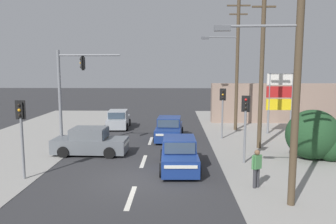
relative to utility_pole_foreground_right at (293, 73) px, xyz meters
name	(u,v)px	position (x,y,z in m)	size (l,w,h in m)	color
ground_plane	(137,180)	(-5.76, 2.56, -4.78)	(140.00, 140.00, 0.00)	#303033
lane_dash_near	(131,197)	(-5.76, 0.56, -4.77)	(0.20, 2.40, 0.01)	silver
lane_dash_mid	(144,161)	(-5.76, 5.56, -4.77)	(0.20, 2.40, 0.01)	silver
lane_dash_far	(151,141)	(-5.76, 10.56, -4.77)	(0.20, 2.40, 0.01)	silver
kerb_right_verge	(321,168)	(3.24, 4.56, -4.77)	(10.00, 44.00, 0.02)	gray
utility_pole_foreground_right	(293,73)	(0.00, 0.00, 0.00)	(3.78, 0.42, 8.85)	#4C3D2B
utility_pole_midground_right	(262,66)	(1.16, 8.64, 0.29)	(1.80, 0.26, 9.66)	#4C3D2B
utility_pole_background_right	(236,62)	(0.67, 14.72, 0.69)	(3.77, 0.64, 10.21)	#4C3D2B
traffic_signal_mast	(69,87)	(-10.33, 7.60, -0.95)	(3.69, 0.44, 6.00)	slate
pedestal_signal_right_kerb	(245,118)	(-0.45, 5.31, -2.36)	(0.44, 0.31, 3.56)	slate
pedestal_signal_left_kerb	(21,126)	(-10.83, 2.57, -2.36)	(0.44, 0.29, 3.56)	slate
pedestal_signal_far_median	(223,105)	(-0.76, 11.40, -2.36)	(0.44, 0.30, 3.56)	slate
shopping_plaza_sign	(280,95)	(3.84, 13.28, -1.80)	(2.10, 0.16, 4.60)	slate
roadside_bush	(316,136)	(3.56, 6.17, -3.49)	(3.04, 2.60, 2.72)	#1E4223
shopfront_wall_far	(277,103)	(5.24, 18.56, -2.98)	(12.00, 1.00, 3.60)	gray
sedan_receding_far	(90,142)	(-8.98, 6.95, -4.07)	(4.29, 1.99, 1.56)	slate
sedan_oncoming_near	(179,155)	(-3.87, 4.35, -4.07)	(1.97, 4.28, 1.56)	navy
sedan_kerbside_parked	(169,129)	(-4.50, 11.21, -4.07)	(2.05, 4.31, 1.56)	navy
hatchback_crossing_left	(118,120)	(-8.82, 15.39, -4.07)	(1.91, 3.70, 1.53)	#A3A8AD
pedestrian_at_kerb	(257,166)	(-0.70, 1.69, -3.85)	(0.48, 0.38, 1.63)	#333338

